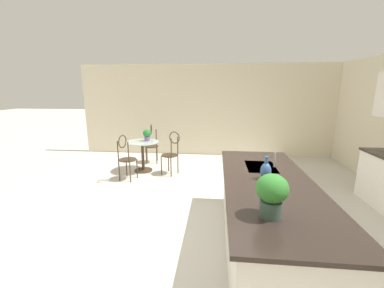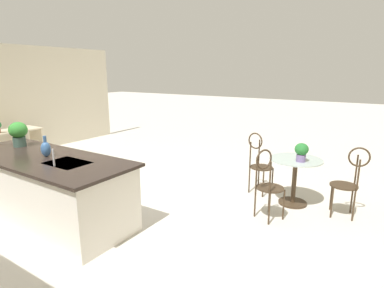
{
  "view_description": "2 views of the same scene",
  "coord_description": "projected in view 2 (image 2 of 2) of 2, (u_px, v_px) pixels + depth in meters",
  "views": [
    {
      "loc": [
        3.12,
        0.21,
        1.99
      ],
      "look_at": [
        -1.33,
        -0.24,
        0.98
      ],
      "focal_mm": 22.87,
      "sensor_mm": 36.0,
      "label": 1
    },
    {
      "loc": [
        -3.66,
        3.17,
        2.06
      ],
      "look_at": [
        -1.27,
        -0.51,
        1.03
      ],
      "focal_mm": 29.03,
      "sensor_mm": 36.0,
      "label": 2
    }
  ],
  "objects": [
    {
      "name": "vase_on_counter",
      "position": [
        46.0,
        149.0,
        4.23
      ],
      "size": [
        0.13,
        0.13,
        0.29
      ],
      "color": "#386099",
      "rests_on": "kitchen_island"
    },
    {
      "name": "sink_faucet",
      "position": [
        54.0,
        158.0,
        3.8
      ],
      "size": [
        0.02,
        0.02,
        0.22
      ],
      "primitive_type": "cylinder",
      "color": "#B2B5BA",
      "rests_on": "kitchen_island"
    },
    {
      "name": "kitchen_island",
      "position": [
        46.0,
        188.0,
        4.36
      ],
      "size": [
        2.8,
        1.06,
        0.92
      ],
      "color": "white",
      "rests_on": "ground"
    },
    {
      "name": "chair_toward_desk",
      "position": [
        349.0,
        179.0,
        4.41
      ],
      "size": [
        0.51,
        0.45,
        1.04
      ],
      "color": "#3D2D1E",
      "rests_on": "ground"
    },
    {
      "name": "ground_plane",
      "position": [
        109.0,
        202.0,
        5.0
      ],
      "size": [
        40.0,
        40.0,
        0.0
      ],
      "primitive_type": "plane",
      "color": "beige"
    },
    {
      "name": "bistro_table",
      "position": [
        294.0,
        177.0,
        4.86
      ],
      "size": [
        0.8,
        0.8,
        0.74
      ],
      "color": "#3D2D1E",
      "rests_on": "ground"
    },
    {
      "name": "writing_desk",
      "position": [
        12.0,
        140.0,
        7.19
      ],
      "size": [
        0.6,
        1.2,
        0.74
      ],
      "color": "beige",
      "rests_on": "ground"
    },
    {
      "name": "chair_by_island",
      "position": [
        268.0,
        181.0,
        4.31
      ],
      "size": [
        0.51,
        0.52,
        1.04
      ],
      "color": "#3D2D1E",
      "rests_on": "ground"
    },
    {
      "name": "chair_near_window",
      "position": [
        259.0,
        160.0,
        5.31
      ],
      "size": [
        0.52,
        0.46,
        1.04
      ],
      "color": "#3D2D1E",
      "rests_on": "ground"
    },
    {
      "name": "potted_plant_on_table",
      "position": [
        301.0,
        151.0,
        4.62
      ],
      "size": [
        0.2,
        0.2,
        0.28
      ],
      "color": "#7A669E",
      "rests_on": "bistro_table"
    },
    {
      "name": "potted_plant_counter_far",
      "position": [
        18.0,
        132.0,
        4.79
      ],
      "size": [
        0.27,
        0.27,
        0.38
      ],
      "color": "#385147",
      "rests_on": "kitchen_island"
    }
  ]
}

